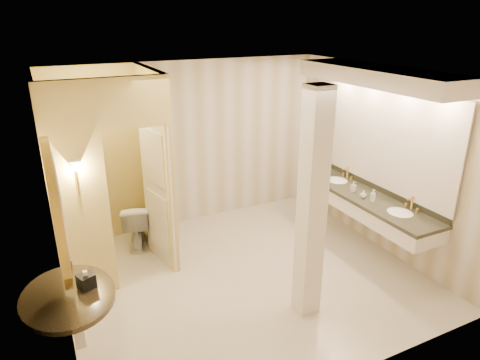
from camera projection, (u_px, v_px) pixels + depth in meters
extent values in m
plane|color=beige|center=(245.00, 276.00, 5.86)|extent=(4.50, 4.50, 0.00)
plane|color=silver|center=(245.00, 75.00, 4.89)|extent=(4.50, 4.50, 0.00)
cube|color=beige|center=(191.00, 144.00, 7.05)|extent=(4.50, 0.02, 2.70)
cube|color=beige|center=(349.00, 261.00, 3.69)|extent=(4.50, 0.02, 2.70)
cube|color=beige|center=(52.00, 219.00, 4.45)|extent=(0.02, 4.00, 2.70)
cube|color=beige|center=(381.00, 160.00, 6.29)|extent=(0.02, 4.00, 2.70)
cube|color=#E9D57A|center=(156.00, 165.00, 6.09)|extent=(0.10, 1.50, 2.70)
cube|color=#E9D57A|center=(79.00, 197.00, 5.00)|extent=(0.65, 0.10, 2.70)
cube|color=#E9D57A|center=(133.00, 102.00, 4.92)|extent=(0.80, 0.10, 0.60)
cube|color=silver|center=(158.00, 194.00, 5.86)|extent=(0.22, 0.79, 2.10)
cylinder|color=gold|center=(77.00, 183.00, 4.87)|extent=(0.03, 0.03, 0.30)
cone|color=silver|center=(75.00, 166.00, 4.80)|extent=(0.14, 0.14, 0.14)
cube|color=silver|center=(365.00, 204.00, 6.33)|extent=(0.60, 2.47, 0.24)
cube|color=black|center=(366.00, 196.00, 6.29)|extent=(0.64, 2.51, 0.05)
cube|color=black|center=(381.00, 189.00, 6.37)|extent=(0.03, 2.47, 0.10)
ellipsoid|color=white|center=(400.00, 215.00, 5.73)|extent=(0.40, 0.44, 0.15)
cylinder|color=gold|center=(412.00, 204.00, 5.77)|extent=(0.03, 0.03, 0.22)
ellipsoid|color=white|center=(337.00, 183.00, 6.85)|extent=(0.40, 0.44, 0.15)
cylinder|color=gold|center=(347.00, 173.00, 6.89)|extent=(0.03, 0.03, 0.22)
cube|color=white|center=(387.00, 138.00, 6.09)|extent=(0.03, 2.47, 1.40)
cube|color=silver|center=(379.00, 76.00, 5.66)|extent=(0.75, 2.67, 0.22)
cylinder|color=black|center=(68.00, 297.00, 4.04)|extent=(1.08, 1.08, 0.05)
cube|color=silver|center=(77.00, 321.00, 4.16)|extent=(0.10, 0.10, 0.60)
cylinder|color=gold|center=(57.00, 215.00, 3.74)|extent=(0.07, 1.08, 1.08)
cylinder|color=white|center=(61.00, 214.00, 3.76)|extent=(0.02, 0.86, 0.86)
cube|color=silver|center=(312.00, 208.00, 4.72)|extent=(0.25, 0.25, 2.70)
cube|color=black|center=(86.00, 281.00, 4.11)|extent=(0.19, 0.19, 0.14)
imported|color=white|center=(136.00, 224.00, 6.54)|extent=(0.56, 0.77, 0.71)
imported|color=beige|center=(354.00, 187.00, 6.37)|extent=(0.09, 0.09, 0.15)
imported|color=silver|center=(363.00, 194.00, 6.15)|extent=(0.10, 0.10, 0.11)
imported|color=#C6B28C|center=(373.00, 196.00, 6.01)|extent=(0.08, 0.08, 0.19)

